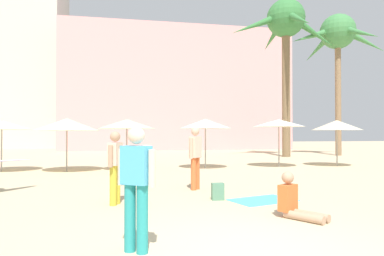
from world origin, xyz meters
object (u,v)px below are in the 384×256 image
at_px(cafe_umbrella_2, 337,125).
at_px(cafe_umbrella_5, 127,124).
at_px(cafe_umbrella_3, 279,123).
at_px(cafe_umbrella_0, 205,124).
at_px(palm_tree_far_left, 338,38).
at_px(person_mid_left, 195,155).
at_px(beach_towel, 263,200).
at_px(palm_tree_left, 286,28).
at_px(cafe_umbrella_1, 2,125).
at_px(cafe_umbrella_4, 67,124).
at_px(person_far_right, 136,183).
at_px(backpack, 218,192).
at_px(person_mid_right, 295,202).
at_px(person_far_left, 115,164).

bearing_deg(cafe_umbrella_2, cafe_umbrella_5, -179.74).
xyz_separation_m(cafe_umbrella_3, cafe_umbrella_5, (-7.35, -0.24, -0.09)).
bearing_deg(cafe_umbrella_0, palm_tree_far_left, 32.20).
relative_size(cafe_umbrella_2, person_mid_left, 1.34).
bearing_deg(palm_tree_far_left, cafe_umbrella_3, -137.83).
relative_size(palm_tree_far_left, beach_towel, 6.92).
distance_m(palm_tree_left, cafe_umbrella_1, 18.96).
relative_size(cafe_umbrella_2, cafe_umbrella_4, 0.90).
relative_size(palm_tree_left, person_far_right, 6.39).
height_order(palm_tree_left, backpack, palm_tree_left).
relative_size(beach_towel, person_mid_left, 0.84).
distance_m(cafe_umbrella_2, cafe_umbrella_5, 10.37).
bearing_deg(person_far_right, cafe_umbrella_4, 47.96).
xyz_separation_m(cafe_umbrella_5, person_mid_right, (3.19, -9.47, -1.75)).
distance_m(cafe_umbrella_3, person_mid_right, 10.73).
bearing_deg(cafe_umbrella_3, cafe_umbrella_0, -178.62).
xyz_separation_m(palm_tree_far_left, beach_towel, (-12.26, -15.31, -8.80)).
distance_m(cafe_umbrella_2, person_mid_left, 10.27).
height_order(palm_tree_far_left, person_far_left, palm_tree_far_left).
xyz_separation_m(palm_tree_left, person_far_left, (-11.33, -14.53, -8.15)).
distance_m(cafe_umbrella_1, person_far_left, 9.46).
height_order(cafe_umbrella_0, cafe_umbrella_4, cafe_umbrella_0).
distance_m(cafe_umbrella_0, person_mid_right, 9.80).
xyz_separation_m(palm_tree_left, cafe_umbrella_4, (-13.59, -6.99, -7.04)).
xyz_separation_m(cafe_umbrella_3, backpack, (-5.16, -7.64, -1.95)).
relative_size(cafe_umbrella_1, person_far_right, 1.47).
xyz_separation_m(cafe_umbrella_0, beach_towel, (-0.37, -7.82, -2.10)).
relative_size(cafe_umbrella_5, person_far_right, 1.46).
relative_size(cafe_umbrella_0, cafe_umbrella_2, 1.00).
relative_size(cafe_umbrella_2, beach_towel, 1.60).
distance_m(cafe_umbrella_2, person_far_left, 13.11).
height_order(cafe_umbrella_4, backpack, cafe_umbrella_4).
bearing_deg(person_mid_left, cafe_umbrella_4, -11.34).
height_order(palm_tree_far_left, backpack, palm_tree_far_left).
bearing_deg(cafe_umbrella_1, person_far_left, -57.91).
xyz_separation_m(cafe_umbrella_4, beach_towel, (5.81, -7.71, -2.03)).
xyz_separation_m(cafe_umbrella_0, cafe_umbrella_1, (-8.91, 0.31, -0.10)).
height_order(cafe_umbrella_0, backpack, cafe_umbrella_0).
bearing_deg(person_far_right, palm_tree_left, 2.88).
relative_size(palm_tree_left, cafe_umbrella_4, 4.07).
distance_m(cafe_umbrella_1, backpack, 10.99).
xyz_separation_m(cafe_umbrella_2, person_far_right, (-10.29, -10.90, -1.10)).
xyz_separation_m(palm_tree_left, cafe_umbrella_3, (-3.69, -6.79, -6.92)).
bearing_deg(cafe_umbrella_4, cafe_umbrella_5, -0.84).
bearing_deg(cafe_umbrella_3, palm_tree_left, 61.49).
xyz_separation_m(cafe_umbrella_1, beach_towel, (8.54, -8.13, -2.00)).
height_order(palm_tree_far_left, cafe_umbrella_4, palm_tree_far_left).
xyz_separation_m(palm_tree_left, person_far_right, (-10.95, -17.89, -8.12)).
bearing_deg(person_far_left, palm_tree_far_left, 66.27).
xyz_separation_m(cafe_umbrella_0, cafe_umbrella_5, (-3.62, -0.15, -0.04)).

